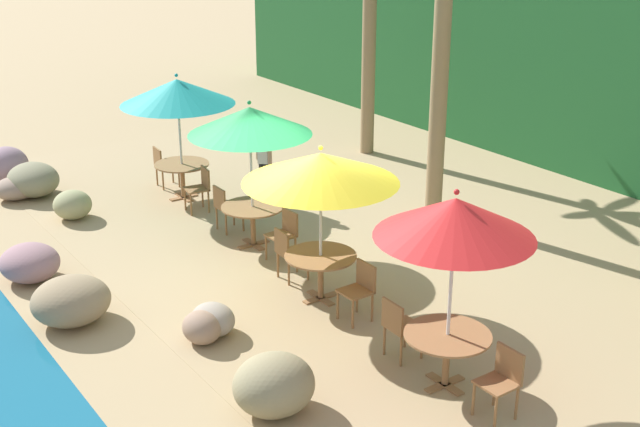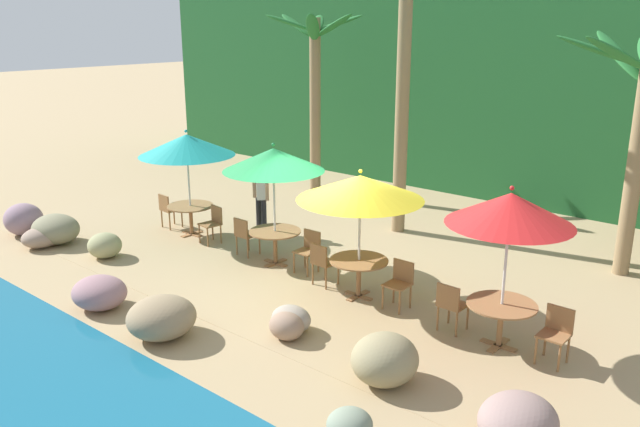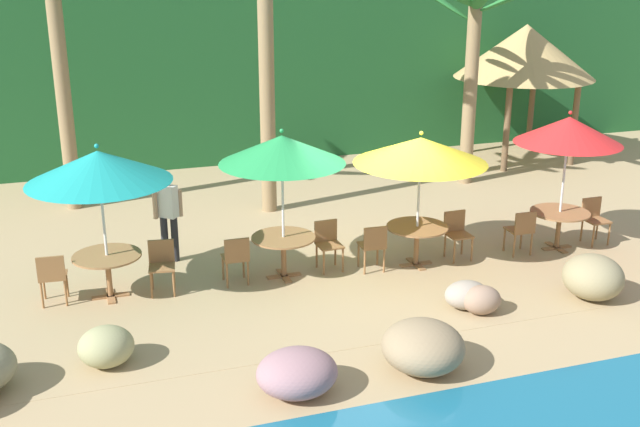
{
  "view_description": "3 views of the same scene",
  "coord_description": "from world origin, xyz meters",
  "px_view_note": "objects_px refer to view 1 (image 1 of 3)",
  "views": [
    {
      "loc": [
        10.42,
        -6.73,
        5.89
      ],
      "look_at": [
        0.26,
        0.41,
        1.1
      ],
      "focal_mm": 47.27,
      "sensor_mm": 36.0,
      "label": 1
    },
    {
      "loc": [
        7.7,
        -9.12,
        5.01
      ],
      "look_at": [
        -0.27,
        0.23,
        1.34
      ],
      "focal_mm": 36.5,
      "sensor_mm": 36.0,
      "label": 2
    },
    {
      "loc": [
        -4.8,
        -11.77,
        5.36
      ],
      "look_at": [
        -0.71,
        0.52,
        0.97
      ],
      "focal_mm": 43.56,
      "sensor_mm": 36.0,
      "label": 3
    }
  ],
  "objects_px": {
    "umbrella_green": "(250,121)",
    "umbrella_teal": "(177,92)",
    "chair_green_inland": "(225,205)",
    "palm_tree_nearest": "(370,3)",
    "dining_table_yellow": "(321,263)",
    "chair_teal_inland": "(163,164)",
    "chair_yellow_seaward": "(360,287)",
    "dining_table_red": "(447,343)",
    "dining_table_green": "(253,213)",
    "umbrella_yellow": "(321,168)",
    "chair_red_inland": "(399,325)",
    "chair_yellow_inland": "(288,251)",
    "chair_green_seaward": "(285,232)",
    "umbrella_red": "(455,218)",
    "dining_table_teal": "(182,170)",
    "chair_teal_seaward": "(201,186)",
    "waiter_in_white": "(264,155)",
    "chair_red_seaward": "(502,378)"
  },
  "relations": [
    {
      "from": "chair_teal_seaward",
      "to": "chair_yellow_seaward",
      "type": "bearing_deg",
      "value": -1.98
    },
    {
      "from": "dining_table_red",
      "to": "chair_yellow_seaward",
      "type": "bearing_deg",
      "value": 174.31
    },
    {
      "from": "chair_green_inland",
      "to": "chair_yellow_inland",
      "type": "distance_m",
      "value": 2.4
    },
    {
      "from": "palm_tree_nearest",
      "to": "dining_table_yellow",
      "type": "bearing_deg",
      "value": -43.27
    },
    {
      "from": "chair_yellow_inland",
      "to": "dining_table_red",
      "type": "distance_m",
      "value": 3.74
    },
    {
      "from": "umbrella_teal",
      "to": "chair_yellow_inland",
      "type": "bearing_deg",
      "value": -4.62
    },
    {
      "from": "dining_table_teal",
      "to": "dining_table_yellow",
      "type": "xyz_separation_m",
      "value": [
        5.32,
        -0.32,
        0.0
      ]
    },
    {
      "from": "chair_green_seaward",
      "to": "dining_table_yellow",
      "type": "relative_size",
      "value": 0.79
    },
    {
      "from": "umbrella_green",
      "to": "waiter_in_white",
      "type": "xyz_separation_m",
      "value": [
        -1.76,
        1.32,
        -1.28
      ]
    },
    {
      "from": "chair_teal_seaward",
      "to": "chair_yellow_inland",
      "type": "xyz_separation_m",
      "value": [
        3.61,
        -0.33,
        0.0
      ]
    },
    {
      "from": "chair_red_inland",
      "to": "palm_tree_nearest",
      "type": "bearing_deg",
      "value": 144.39
    },
    {
      "from": "umbrella_green",
      "to": "umbrella_teal",
      "type": "bearing_deg",
      "value": 178.29
    },
    {
      "from": "umbrella_green",
      "to": "palm_tree_nearest",
      "type": "distance_m",
      "value": 6.26
    },
    {
      "from": "chair_teal_inland",
      "to": "dining_table_green",
      "type": "distance_m",
      "value": 3.78
    },
    {
      "from": "chair_teal_seaward",
      "to": "chair_red_inland",
      "type": "height_order",
      "value": "same"
    },
    {
      "from": "dining_table_yellow",
      "to": "chair_yellow_seaward",
      "type": "height_order",
      "value": "chair_yellow_seaward"
    },
    {
      "from": "chair_red_seaward",
      "to": "dining_table_green",
      "type": "bearing_deg",
      "value": 177.75
    },
    {
      "from": "chair_yellow_seaward",
      "to": "umbrella_teal",
      "type": "bearing_deg",
      "value": 177.97
    },
    {
      "from": "chair_yellow_seaward",
      "to": "palm_tree_nearest",
      "type": "relative_size",
      "value": 0.17
    },
    {
      "from": "chair_red_seaward",
      "to": "chair_yellow_inland",
      "type": "bearing_deg",
      "value": -179.59
    },
    {
      "from": "umbrella_yellow",
      "to": "dining_table_yellow",
      "type": "distance_m",
      "value": 1.51
    },
    {
      "from": "chair_yellow_seaward",
      "to": "chair_red_seaward",
      "type": "xyz_separation_m",
      "value": [
        2.89,
        -0.11,
        0.0
      ]
    },
    {
      "from": "dining_table_teal",
      "to": "chair_teal_seaward",
      "type": "relative_size",
      "value": 1.26
    },
    {
      "from": "umbrella_teal",
      "to": "chair_teal_seaward",
      "type": "xyz_separation_m",
      "value": [
        0.85,
        -0.03,
        -1.69
      ]
    },
    {
      "from": "umbrella_green",
      "to": "dining_table_yellow",
      "type": "xyz_separation_m",
      "value": [
        2.4,
        -0.23,
        -1.65
      ]
    },
    {
      "from": "chair_teal_inland",
      "to": "chair_yellow_seaward",
      "type": "relative_size",
      "value": 1.0
    },
    {
      "from": "dining_table_yellow",
      "to": "chair_green_inland",
      "type": "bearing_deg",
      "value": 177.31
    },
    {
      "from": "umbrella_teal",
      "to": "chair_green_inland",
      "type": "xyz_separation_m",
      "value": [
        2.07,
        -0.17,
        -1.69
      ]
    },
    {
      "from": "dining_table_green",
      "to": "umbrella_yellow",
      "type": "bearing_deg",
      "value": -5.56
    },
    {
      "from": "dining_table_teal",
      "to": "umbrella_green",
      "type": "relative_size",
      "value": 0.42
    },
    {
      "from": "chair_green_seaward",
      "to": "umbrella_red",
      "type": "relative_size",
      "value": 0.33
    },
    {
      "from": "chair_green_seaward",
      "to": "chair_red_seaward",
      "type": "height_order",
      "value": "same"
    },
    {
      "from": "chair_green_seaward",
      "to": "umbrella_red",
      "type": "distance_m",
      "value": 4.8
    },
    {
      "from": "chair_teal_inland",
      "to": "waiter_in_white",
      "type": "xyz_separation_m",
      "value": [
        2.01,
        1.26,
        0.47
      ]
    },
    {
      "from": "chair_teal_inland",
      "to": "umbrella_green",
      "type": "xyz_separation_m",
      "value": [
        3.77,
        -0.06,
        1.76
      ]
    },
    {
      "from": "umbrella_red",
      "to": "waiter_in_white",
      "type": "bearing_deg",
      "value": 166.76
    },
    {
      "from": "umbrella_yellow",
      "to": "chair_red_inland",
      "type": "distance_m",
      "value": 2.6
    },
    {
      "from": "umbrella_red",
      "to": "chair_red_inland",
      "type": "xyz_separation_m",
      "value": [
        -0.85,
        -0.07,
        -1.78
      ]
    },
    {
      "from": "chair_teal_seaward",
      "to": "dining_table_green",
      "type": "bearing_deg",
      "value": -1.46
    },
    {
      "from": "umbrella_red",
      "to": "palm_tree_nearest",
      "type": "height_order",
      "value": "palm_tree_nearest"
    },
    {
      "from": "umbrella_green",
      "to": "dining_table_yellow",
      "type": "relative_size",
      "value": 2.38
    },
    {
      "from": "dining_table_teal",
      "to": "chair_teal_seaward",
      "type": "height_order",
      "value": "chair_teal_seaward"
    },
    {
      "from": "umbrella_teal",
      "to": "dining_table_green",
      "type": "xyz_separation_m",
      "value": [
        2.92,
        -0.09,
        -1.59
      ]
    },
    {
      "from": "chair_green_seaward",
      "to": "chair_teal_inland",
      "type": "bearing_deg",
      "value": -179.23
    },
    {
      "from": "chair_teal_seaward",
      "to": "chair_yellow_inland",
      "type": "height_order",
      "value": "same"
    },
    {
      "from": "chair_teal_seaward",
      "to": "umbrella_green",
      "type": "distance_m",
      "value": 2.71
    },
    {
      "from": "umbrella_yellow",
      "to": "dining_table_teal",
      "type": "bearing_deg",
      "value": 176.55
    },
    {
      "from": "chair_yellow_inland",
      "to": "palm_tree_nearest",
      "type": "relative_size",
      "value": 0.17
    },
    {
      "from": "chair_teal_seaward",
      "to": "chair_teal_inland",
      "type": "bearing_deg",
      "value": 179.72
    },
    {
      "from": "chair_teal_seaward",
      "to": "dining_table_yellow",
      "type": "height_order",
      "value": "chair_teal_seaward"
    }
  ]
}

